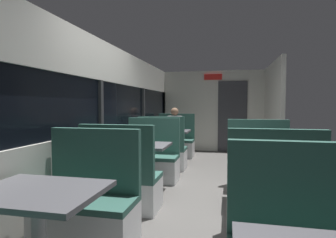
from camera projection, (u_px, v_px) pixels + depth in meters
ground_plane at (196, 201)px, 3.83m from camera, size 3.30×9.20×0.02m
carriage_window_panel_left at (99, 120)px, 4.07m from camera, size 0.09×8.48×2.30m
carriage_end_bulkhead at (215, 112)px, 7.84m from camera, size 2.90×0.11×2.30m
carriage_aisle_panel_right at (273, 113)px, 6.38m from camera, size 0.08×2.40×2.30m
dining_table_near_window at (38, 203)px, 1.94m from camera, size 0.90×0.70×0.74m
bench_near_window_facing_entry at (88, 209)px, 2.64m from camera, size 0.95×0.50×1.10m
dining_table_mid_window at (139, 151)px, 4.15m from camera, size 0.90×0.70×0.74m
bench_mid_window_facing_end at (122, 184)px, 3.49m from camera, size 0.95×0.50×1.10m
bench_mid_window_facing_entry at (152, 162)px, 4.85m from camera, size 0.95×0.50×1.10m
dining_table_far_window at (170, 135)px, 6.36m from camera, size 0.90×0.70×0.74m
bench_far_window_facing_end at (163, 153)px, 5.70m from camera, size 0.95×0.50×1.10m
bench_far_window_facing_entry at (175, 144)px, 7.06m from camera, size 0.95×0.50×1.10m
dining_table_rear_aisle at (264, 158)px, 3.58m from camera, size 0.90×0.70×0.74m
bench_rear_aisle_facing_end at (273, 200)px, 2.91m from camera, size 0.95×0.50×1.10m
bench_rear_aisle_facing_entry at (258, 169)px, 4.28m from camera, size 0.95×0.50×1.10m
seated_passenger at (175, 136)px, 6.98m from camera, size 0.47×0.55×1.26m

